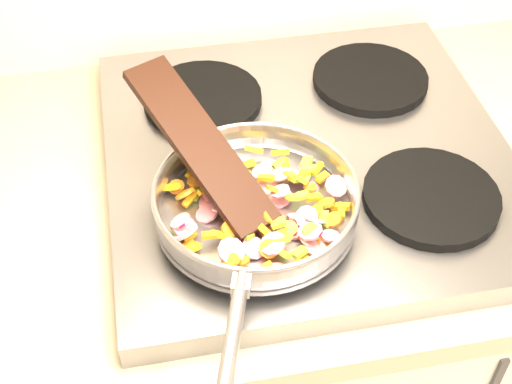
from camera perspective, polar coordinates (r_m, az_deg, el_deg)
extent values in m
cube|color=#939399|center=(1.09, 4.14, 2.72)|extent=(0.60, 0.60, 0.04)
cylinder|color=black|center=(0.95, -1.96, -2.71)|extent=(0.19, 0.19, 0.02)
cylinder|color=black|center=(1.01, 13.83, -0.40)|extent=(0.19, 0.19, 0.02)
cylinder|color=black|center=(1.15, -4.29, 7.46)|extent=(0.19, 0.19, 0.02)
cylinder|color=black|center=(1.21, 9.12, 8.93)|extent=(0.19, 0.19, 0.02)
cylinder|color=#9E9EA5|center=(0.95, 0.00, -1.73)|extent=(0.27, 0.27, 0.01)
torus|color=#9E9EA5|center=(0.93, 0.00, -0.69)|extent=(0.30, 0.30, 0.04)
torus|color=#9E9EA5|center=(0.92, 0.00, 0.18)|extent=(0.27, 0.27, 0.01)
cylinder|color=#9E9EA5|center=(0.78, -1.99, -12.14)|extent=(0.07, 0.19, 0.02)
cube|color=#9E9EA5|center=(0.83, -1.16, -7.31)|extent=(0.03, 0.04, 0.02)
cube|color=#87AF2B|center=(0.88, 3.49, -4.87)|extent=(0.02, 0.02, 0.01)
cube|color=#87AF2B|center=(0.94, 3.75, -0.27)|extent=(0.02, 0.02, 0.01)
cylinder|color=#C01239|center=(0.91, -5.67, -3.24)|extent=(0.04, 0.04, 0.03)
cylinder|color=#C01239|center=(0.92, -2.77, -1.29)|extent=(0.03, 0.03, 0.02)
cube|color=#87AF2B|center=(0.95, -2.47, 0.30)|extent=(0.02, 0.03, 0.01)
cylinder|color=#C01239|center=(0.97, -3.14, 1.06)|extent=(0.04, 0.04, 0.03)
cube|color=gold|center=(1.01, -0.19, 3.43)|extent=(0.03, 0.02, 0.02)
cube|color=gold|center=(0.96, 2.67, 1.29)|extent=(0.01, 0.02, 0.01)
cube|color=gold|center=(0.92, 0.55, -3.03)|extent=(0.01, 0.02, 0.01)
cube|color=gold|center=(1.00, -3.75, 3.00)|extent=(0.01, 0.02, 0.01)
cube|color=#87AF2B|center=(0.96, -4.94, -0.18)|extent=(0.02, 0.02, 0.01)
cylinder|color=orange|center=(0.91, 2.72, -2.90)|extent=(0.03, 0.03, 0.02)
cube|color=#87AF2B|center=(0.92, 5.52, -2.37)|extent=(0.02, 0.02, 0.01)
cube|color=gold|center=(1.00, -0.64, 2.24)|extent=(0.02, 0.02, 0.02)
cube|color=gold|center=(0.95, 6.81, -1.18)|extent=(0.03, 0.02, 0.02)
cube|color=gold|center=(0.98, 4.90, 1.88)|extent=(0.02, 0.02, 0.01)
cylinder|color=#C01239|center=(0.94, 0.77, -1.01)|extent=(0.03, 0.03, 0.02)
cylinder|color=orange|center=(0.93, 0.13, -1.32)|extent=(0.03, 0.03, 0.01)
cylinder|color=orange|center=(1.00, -2.63, 2.40)|extent=(0.03, 0.03, 0.01)
cube|color=gold|center=(0.97, -2.64, 0.82)|extent=(0.02, 0.03, 0.01)
cylinder|color=#C01239|center=(0.98, 0.75, 0.61)|extent=(0.04, 0.04, 0.02)
cube|color=gold|center=(0.90, -2.89, -3.44)|extent=(0.02, 0.02, 0.01)
cube|color=gold|center=(0.95, -3.25, -0.11)|extent=(0.02, 0.03, 0.02)
cube|color=gold|center=(0.92, -1.19, -2.14)|extent=(0.02, 0.02, 0.01)
cylinder|color=orange|center=(0.94, -2.71, -0.83)|extent=(0.03, 0.03, 0.02)
cube|color=#87AF2B|center=(0.98, -2.07, 1.29)|extent=(0.02, 0.02, 0.01)
cube|color=gold|center=(0.97, 3.93, 1.45)|extent=(0.02, 0.02, 0.02)
cube|color=#87AF2B|center=(0.92, -6.27, -3.14)|extent=(0.02, 0.02, 0.01)
cube|color=gold|center=(0.95, -5.30, -0.56)|extent=(0.02, 0.02, 0.01)
cylinder|color=orange|center=(1.00, -4.35, 1.79)|extent=(0.03, 0.03, 0.01)
cylinder|color=orange|center=(0.99, -4.40, 1.26)|extent=(0.02, 0.03, 0.02)
cube|color=#87AF2B|center=(0.99, 1.78, 2.31)|extent=(0.02, 0.02, 0.02)
cylinder|color=#C01239|center=(0.93, 3.31, -1.99)|extent=(0.03, 0.03, 0.02)
cube|color=gold|center=(0.91, 4.12, -3.30)|extent=(0.02, 0.02, 0.02)
cylinder|color=#C01239|center=(0.98, -2.36, 1.26)|extent=(0.03, 0.03, 0.02)
cylinder|color=orange|center=(0.97, -6.37, 0.41)|extent=(0.03, 0.03, 0.01)
cylinder|color=orange|center=(0.91, 1.16, -2.03)|extent=(0.02, 0.03, 0.02)
cylinder|color=#C01239|center=(0.94, -3.94, -1.70)|extent=(0.04, 0.04, 0.02)
cylinder|color=orange|center=(0.92, 4.81, -1.49)|extent=(0.02, 0.03, 0.02)
cylinder|color=#C01239|center=(0.87, -1.98, -4.72)|extent=(0.05, 0.04, 0.03)
cylinder|color=orange|center=(0.87, -1.97, -5.48)|extent=(0.03, 0.03, 0.02)
cylinder|color=#C01239|center=(0.89, 4.36, -3.17)|extent=(0.05, 0.05, 0.01)
cylinder|color=#C01239|center=(0.94, 1.96, 0.07)|extent=(0.03, 0.03, 0.02)
cylinder|color=orange|center=(0.95, -1.96, 0.08)|extent=(0.03, 0.03, 0.02)
cylinder|color=orange|center=(0.97, -4.86, 0.89)|extent=(0.02, 0.02, 0.01)
cylinder|color=#C01239|center=(0.92, -5.75, -2.80)|extent=(0.04, 0.04, 0.01)
cylinder|color=#C01239|center=(0.96, 6.41, 0.48)|extent=(0.04, 0.04, 0.03)
cylinder|color=orange|center=(0.88, 1.08, -4.55)|extent=(0.03, 0.02, 0.02)
cube|color=gold|center=(0.95, 0.09, -0.43)|extent=(0.02, 0.01, 0.01)
cube|color=gold|center=(0.95, -4.13, 0.11)|extent=(0.02, 0.02, 0.02)
cube|color=#87AF2B|center=(0.92, -2.04, -1.89)|extent=(0.02, 0.02, 0.01)
cube|color=gold|center=(0.97, 0.82, 1.13)|extent=(0.02, 0.02, 0.01)
cube|color=#87AF2B|center=(0.90, 1.81, -2.48)|extent=(0.02, 0.02, 0.01)
cylinder|color=#C01239|center=(0.92, 3.19, -3.08)|extent=(0.04, 0.04, 0.02)
cube|color=gold|center=(0.93, -0.53, -1.33)|extent=(0.02, 0.02, 0.01)
cylinder|color=#C01239|center=(0.91, 4.08, -2.00)|extent=(0.04, 0.04, 0.02)
cylinder|color=orange|center=(0.89, 4.44, -3.19)|extent=(0.03, 0.03, 0.01)
cube|color=gold|center=(0.90, 4.26, -4.48)|extent=(0.02, 0.01, 0.02)
cylinder|color=orange|center=(0.88, -1.58, -5.55)|extent=(0.03, 0.03, 0.02)
cube|color=gold|center=(0.98, 5.34, 1.18)|extent=(0.02, 0.02, 0.01)
cube|color=gold|center=(0.87, 1.15, -6.24)|extent=(0.02, 0.02, 0.02)
cylinder|color=#C01239|center=(0.95, -2.55, 0.15)|extent=(0.05, 0.05, 0.01)
cube|color=#87AF2B|center=(0.90, -0.88, -3.32)|extent=(0.02, 0.03, 0.01)
cylinder|color=orange|center=(0.97, -3.77, 0.20)|extent=(0.03, 0.03, 0.02)
cylinder|color=#C01239|center=(0.96, -3.71, -0.69)|extent=(0.04, 0.04, 0.02)
cylinder|color=#C01239|center=(0.96, -2.97, 0.77)|extent=(0.04, 0.04, 0.01)
cylinder|color=#C01239|center=(0.95, -3.52, -0.02)|extent=(0.03, 0.03, 0.02)
cylinder|color=#C01239|center=(0.90, 4.16, -3.92)|extent=(0.02, 0.03, 0.02)
cube|color=#87AF2B|center=(0.97, 3.03, 1.19)|extent=(0.02, 0.02, 0.01)
cube|color=#87AF2B|center=(0.97, -2.65, 1.59)|extent=(0.02, 0.02, 0.01)
cube|color=#87AF2B|center=(0.99, 4.08, 2.39)|extent=(0.02, 0.02, 0.01)
cube|color=gold|center=(0.89, -3.76, -3.47)|extent=(0.02, 0.01, 0.01)
cube|color=#87AF2B|center=(0.88, 2.12, -3.78)|extent=(0.03, 0.02, 0.02)
cylinder|color=#C01239|center=(0.92, 1.02, -3.04)|extent=(0.04, 0.04, 0.00)
cylinder|color=#C01239|center=(0.90, 4.72, -4.38)|extent=(0.03, 0.04, 0.02)
cylinder|color=orange|center=(0.95, 5.67, -0.87)|extent=(0.02, 0.03, 0.02)
cube|color=gold|center=(0.99, -3.42, 2.49)|extent=(0.03, 0.01, 0.01)
cube|color=gold|center=(0.99, -5.23, 1.65)|extent=(0.02, 0.03, 0.01)
cylinder|color=#C01239|center=(0.91, -6.08, -2.33)|extent=(0.03, 0.03, 0.02)
cylinder|color=#C01239|center=(0.87, 2.00, -6.40)|extent=(0.04, 0.04, 0.02)
cylinder|color=orange|center=(0.91, 5.36, -4.10)|extent=(0.03, 0.03, 0.01)
cylinder|color=#C01239|center=(0.96, 1.93, -0.50)|extent=(0.04, 0.05, 0.02)
cube|color=gold|center=(0.90, 1.77, -3.48)|extent=(0.02, 0.01, 0.02)
cylinder|color=orange|center=(0.88, -1.13, -5.52)|extent=(0.02, 0.02, 0.01)
cube|color=gold|center=(0.95, 4.61, -0.43)|extent=(0.03, 0.02, 0.02)
cube|color=gold|center=(0.90, 0.72, -3.09)|extent=(0.02, 0.02, 0.02)
cylinder|color=orange|center=(0.99, -3.88, 1.90)|extent=(0.03, 0.03, 0.02)
cube|color=gold|center=(0.96, -6.73, 0.41)|extent=(0.02, 0.02, 0.02)
cylinder|color=#C01239|center=(0.89, -0.19, -4.50)|extent=(0.04, 0.04, 0.02)
cylinder|color=#C01239|center=(0.91, 5.94, -3.52)|extent=(0.03, 0.03, 0.01)
cube|color=#87AF2B|center=(0.98, -0.72, 1.50)|extent=(0.02, 0.02, 0.02)
cube|color=#87AF2B|center=(0.98, -4.77, 2.14)|extent=(0.02, 0.02, 0.02)
cube|color=#87AF2B|center=(0.95, -0.77, -0.55)|extent=(0.02, 0.03, 0.02)
cylinder|color=orange|center=(0.94, 1.35, 0.26)|extent=(0.03, 0.03, 0.02)
cube|color=#87AF2B|center=(0.94, 3.06, -0.43)|extent=(0.03, 0.02, 0.02)
cube|color=gold|center=(0.91, -5.28, -3.52)|extent=(0.02, 0.01, 0.02)
cube|color=gold|center=(0.99, 2.37, 2.29)|extent=(0.02, 0.02, 0.01)
cube|color=#87AF2B|center=(0.94, 5.13, -1.82)|extent=(0.03, 0.02, 0.01)
cube|color=gold|center=(0.88, 3.84, -5.64)|extent=(0.01, 0.02, 0.01)
cube|color=gold|center=(0.94, 6.81, -1.50)|extent=(0.02, 0.03, 0.01)
cube|color=gold|center=(0.92, -2.02, -3.21)|extent=(0.03, 0.02, 0.02)
cylinder|color=#C01239|center=(0.99, -4.20, 2.40)|extent=(0.03, 0.03, 0.01)
cube|color=#87AF2B|center=(0.96, 3.85, 1.15)|extent=(0.02, 0.03, 0.02)
cube|color=gold|center=(1.01, -3.34, 2.40)|extent=(0.02, 0.02, 0.01)
cylinder|color=orange|center=(0.86, -1.99, -5.58)|extent=(0.03, 0.03, 0.02)
cylinder|color=#C01239|center=(0.98, 0.42, 1.64)|extent=(0.03, 0.03, 0.01)
cylinder|color=orange|center=(0.90, -5.53, -4.35)|extent=(0.02, 0.03, 0.02)
cube|color=#87AF2B|center=(0.97, -2.93, 1.55)|extent=(0.02, 0.02, 0.02)
cylinder|color=#C01239|center=(0.88, 1.36, -4.15)|extent=(0.04, 0.04, 0.02)
cube|color=#87AF2B|center=(0.92, 0.49, -2.29)|extent=(0.02, 0.02, 0.01)
cube|color=#87AF2B|center=(0.99, 0.90, 1.16)|extent=(0.01, 0.03, 0.02)
cube|color=gold|center=(0.88, 3.21, -6.13)|extent=(0.02, 0.02, 0.02)
cylinder|color=#C01239|center=(0.97, 4.66, 0.10)|extent=(0.02, 0.03, 0.03)
cube|color=#87AF2B|center=(0.88, 2.19, -4.90)|extent=(0.02, 0.02, 0.02)
cylinder|color=orange|center=(0.92, 6.25, -2.19)|extent=(0.02, 0.03, 0.02)
cube|color=#87AF2B|center=(0.97, -3.20, 0.45)|extent=(0.02, 0.03, 0.02)
cylinder|color=orange|center=(0.94, -5.72, -0.12)|extent=(0.03, 0.03, 0.03)
cube|color=gold|center=(1.00, 1.97, 3.19)|extent=(0.03, 0.02, 0.02)
cylinder|color=orange|center=(1.00, -4.61, 2.16)|extent=(0.03, 0.03, 0.01)
cube|color=gold|center=(0.95, -2.99, -0.74)|extent=(0.01, 0.02, 0.01)
cylinder|color=orange|center=(0.97, 4.34, 0.41)|extent=(0.02, 0.02, 0.01)
cylinder|color=orange|center=(0.89, 1.26, -4.26)|extent=(0.03, 0.03, 0.02)
cube|color=gold|center=(0.89, -5.00, -4.44)|extent=(0.02, 0.02, 0.02)
cylinder|color=#C01239|center=(0.97, 1.98, 1.45)|extent=(0.04, 0.04, 0.02)
cube|color=#87AF2B|center=(0.98, 4.26, 1.89)|extent=(0.02, 0.02, 0.01)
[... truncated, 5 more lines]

